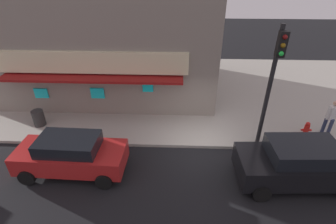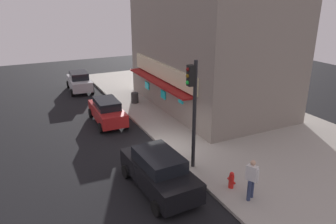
{
  "view_description": "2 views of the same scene",
  "coord_description": "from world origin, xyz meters",
  "px_view_note": "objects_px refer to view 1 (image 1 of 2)",
  "views": [
    {
      "loc": [
        -1.12,
        -9.25,
        7.53
      ],
      "look_at": [
        -1.51,
        0.35,
        1.7
      ],
      "focal_mm": 27.57,
      "sensor_mm": 36.0,
      "label": 1
    },
    {
      "loc": [
        14.91,
        -6.99,
        8.21
      ],
      "look_at": [
        -2.17,
        1.41,
        1.29
      ],
      "focal_mm": 34.8,
      "sensor_mm": 36.0,
      "label": 2
    }
  ],
  "objects_px": {
    "pedestrian": "(331,116)",
    "trash_can": "(39,118)",
    "parked_car_black": "(300,163)",
    "fire_hydrant": "(306,129)",
    "parked_car_red": "(71,154)",
    "traffic_light": "(273,74)"
  },
  "relations": [
    {
      "from": "parked_car_black",
      "to": "parked_car_red",
      "type": "height_order",
      "value": "parked_car_black"
    },
    {
      "from": "trash_can",
      "to": "parked_car_black",
      "type": "height_order",
      "value": "parked_car_black"
    },
    {
      "from": "pedestrian",
      "to": "parked_car_black",
      "type": "distance_m",
      "value": 3.95
    },
    {
      "from": "pedestrian",
      "to": "parked_car_red",
      "type": "xyz_separation_m",
      "value": [
        -11.3,
        -2.8,
        -0.3
      ]
    },
    {
      "from": "trash_can",
      "to": "parked_car_black",
      "type": "relative_size",
      "value": 0.17
    },
    {
      "from": "pedestrian",
      "to": "traffic_light",
      "type": "bearing_deg",
      "value": -165.85
    },
    {
      "from": "traffic_light",
      "to": "parked_car_red",
      "type": "distance_m",
      "value": 8.56
    },
    {
      "from": "traffic_light",
      "to": "trash_can",
      "type": "xyz_separation_m",
      "value": [
        -10.7,
        1.08,
        -2.99
      ]
    },
    {
      "from": "fire_hydrant",
      "to": "trash_can",
      "type": "bearing_deg",
      "value": 178.16
    },
    {
      "from": "traffic_light",
      "to": "fire_hydrant",
      "type": "height_order",
      "value": "traffic_light"
    },
    {
      "from": "fire_hydrant",
      "to": "pedestrian",
      "type": "relative_size",
      "value": 0.43
    },
    {
      "from": "traffic_light",
      "to": "parked_car_red",
      "type": "relative_size",
      "value": 1.24
    },
    {
      "from": "traffic_light",
      "to": "parked_car_black",
      "type": "distance_m",
      "value": 3.51
    },
    {
      "from": "traffic_light",
      "to": "parked_car_black",
      "type": "relative_size",
      "value": 1.14
    },
    {
      "from": "fire_hydrant",
      "to": "trash_can",
      "type": "height_order",
      "value": "trash_can"
    },
    {
      "from": "parked_car_red",
      "to": "parked_car_black",
      "type": "bearing_deg",
      "value": -1.39
    },
    {
      "from": "parked_car_black",
      "to": "fire_hydrant",
      "type": "bearing_deg",
      "value": 61.8
    },
    {
      "from": "traffic_light",
      "to": "pedestrian",
      "type": "height_order",
      "value": "traffic_light"
    },
    {
      "from": "trash_can",
      "to": "pedestrian",
      "type": "bearing_deg",
      "value": -0.9
    },
    {
      "from": "pedestrian",
      "to": "trash_can",
      "type": "bearing_deg",
      "value": 179.1
    },
    {
      "from": "fire_hydrant",
      "to": "parked_car_red",
      "type": "height_order",
      "value": "parked_car_red"
    },
    {
      "from": "pedestrian",
      "to": "parked_car_red",
      "type": "relative_size",
      "value": 0.42
    }
  ]
}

